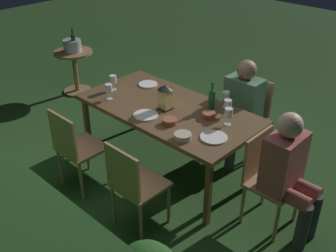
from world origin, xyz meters
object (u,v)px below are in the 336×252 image
(chair_side_right_a, at_px, (134,183))
(person_in_green, at_px, (240,107))
(dining_table, at_px, (168,112))
(plate_a, at_px, (146,115))
(wine_glass_e, at_px, (226,96))
(wine_glass_c, at_px, (113,80))
(lantern_centerpiece, at_px, (165,96))
(wine_glass_b, at_px, (229,113))
(chair_side_right_b, at_px, (75,146))
(wine_glass_a, at_px, (109,89))
(person_in_rust, at_px, (290,171))
(wine_glass_d, at_px, (228,105))
(chair_side_left_a, at_px, (248,113))
(green_bottle_on_table, at_px, (212,99))
(plate_b, at_px, (148,84))
(chair_head_near, at_px, (267,175))
(plate_c, at_px, (214,137))
(bowl_salad, at_px, (183,136))
(bowl_olives, at_px, (170,121))
(ice_bucket, at_px, (72,45))
(bowl_bread, at_px, (209,115))
(side_table, at_px, (75,65))

(chair_side_right_a, height_order, person_in_green, person_in_green)
(dining_table, relative_size, plate_a, 7.74)
(chair_side_right_a, xyz_separation_m, wine_glass_e, (0.01, -1.28, 0.37))
(wine_glass_c, bearing_deg, lantern_centerpiece, -175.32)
(dining_table, relative_size, wine_glass_b, 11.12)
(chair_side_right_b, bearing_deg, wine_glass_a, -74.61)
(chair_side_right_b, bearing_deg, person_in_rust, -154.22)
(lantern_centerpiece, height_order, wine_glass_d, lantern_centerpiece)
(chair_side_left_a, height_order, wine_glass_e, wine_glass_e)
(lantern_centerpiece, relative_size, green_bottle_on_table, 0.91)
(person_in_rust, distance_m, plate_b, 1.95)
(chair_side_right_a, bearing_deg, chair_side_right_b, 0.00)
(lantern_centerpiece, distance_m, plate_a, 0.28)
(wine_glass_d, bearing_deg, chair_head_near, 157.38)
(chair_head_near, bearing_deg, wine_glass_d, -22.62)
(wine_glass_a, relative_size, wine_glass_b, 1.00)
(chair_head_near, bearing_deg, green_bottle_on_table, -18.30)
(plate_c, bearing_deg, person_in_green, -71.17)
(person_in_rust, height_order, wine_glass_d, person_in_rust)
(bowl_salad, bearing_deg, wine_glass_a, -3.75)
(wine_glass_c, bearing_deg, bowl_olives, 172.26)
(chair_head_near, relative_size, ice_bucket, 2.53)
(chair_head_near, relative_size, plate_c, 3.54)
(ice_bucket, bearing_deg, wine_glass_a, 156.72)
(lantern_centerpiece, distance_m, plate_b, 0.64)
(person_in_rust, height_order, bowl_olives, person_in_rust)
(green_bottle_on_table, distance_m, plate_a, 0.68)
(wine_glass_b, relative_size, wine_glass_e, 1.00)
(wine_glass_d, bearing_deg, wine_glass_a, 26.23)
(person_in_rust, distance_m, wine_glass_e, 1.07)
(person_in_rust, bearing_deg, bowl_bread, -7.02)
(person_in_rust, height_order, wine_glass_b, person_in_rust)
(lantern_centerpiece, bearing_deg, ice_bucket, -12.41)
(wine_glass_a, xyz_separation_m, wine_glass_b, (-1.24, -0.41, 0.00))
(wine_glass_c, distance_m, plate_c, 1.44)
(chair_side_right_b, bearing_deg, plate_b, -83.62)
(chair_side_left_a, xyz_separation_m, side_table, (2.78, 0.40, -0.06))
(bowl_olives, height_order, side_table, bowl_olives)
(wine_glass_e, distance_m, bowl_olives, 0.68)
(chair_side_right_b, bearing_deg, bowl_salad, -151.26)
(plate_a, relative_size, plate_c, 0.99)
(plate_b, bearing_deg, wine_glass_d, -178.91)
(green_bottle_on_table, xyz_separation_m, wine_glass_e, (-0.08, -0.13, 0.01))
(plate_b, xyz_separation_m, bowl_salad, (-1.06, 0.61, 0.02))
(wine_glass_e, distance_m, plate_b, 0.98)
(chair_side_right_a, distance_m, plate_c, 0.81)
(plate_a, bearing_deg, chair_head_near, -166.85)
(chair_side_left_a, bearing_deg, plate_a, 68.52)
(wine_glass_a, bearing_deg, person_in_green, -136.31)
(wine_glass_c, xyz_separation_m, bowl_bread, (-1.17, -0.22, -0.09))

